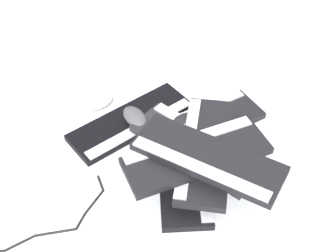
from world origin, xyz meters
name	(u,v)px	position (x,y,z in m)	size (l,w,h in m)	color
ground_plane	(156,129)	(0.00, 0.00, 0.00)	(3.20, 3.20, 0.00)	white
keyboard_0	(201,125)	(0.12, -0.11, 0.01)	(0.46, 0.25, 0.03)	black
keyboard_1	(131,122)	(-0.04, 0.08, 0.01)	(0.45, 0.20, 0.03)	black
keyboard_2	(183,169)	(-0.07, -0.20, 0.01)	(0.40, 0.43, 0.03)	black
keyboard_3	(196,147)	(0.01, -0.18, 0.04)	(0.19, 0.45, 0.03)	#232326
keyboard_4	(205,149)	(0.00, -0.22, 0.07)	(0.44, 0.38, 0.03)	black
keyboard_5	(196,155)	(-0.06, -0.24, 0.10)	(0.46, 0.30, 0.03)	black
keyboard_6	(208,158)	(-0.06, -0.29, 0.13)	(0.26, 0.46, 0.03)	black
mouse_0	(135,117)	(-0.04, 0.06, 0.05)	(0.11, 0.07, 0.04)	#4C4C51
mouse_1	(193,130)	(0.05, -0.13, 0.05)	(0.11, 0.07, 0.04)	#B7B7BC
mouse_2	(99,102)	(-0.06, 0.23, 0.02)	(0.11, 0.07, 0.04)	silver
mouse_3	(186,121)	(0.07, -0.08, 0.05)	(0.11, 0.07, 0.04)	black
cable_0	(48,226)	(-0.49, -0.07, 0.00)	(0.46, 0.13, 0.01)	black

